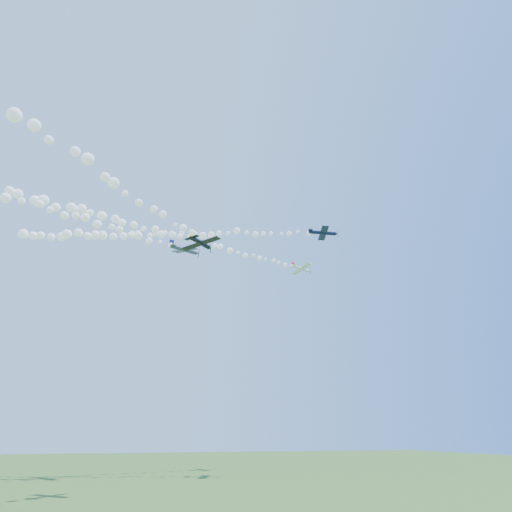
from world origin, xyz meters
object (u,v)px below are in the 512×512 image
object	(u,v)px
plane_white	(301,269)
plane_grey	(184,250)
plane_black	(201,243)
plane_navy	(323,233)

from	to	relation	value
plane_white	plane_grey	size ratio (longest dim) A/B	0.85
plane_white	plane_black	xyz separation A→B (m)	(-33.34, -38.14, -13.21)
plane_navy	plane_white	bearing A→B (deg)	101.35
plane_navy	plane_black	bearing A→B (deg)	-131.49
plane_grey	plane_black	xyz separation A→B (m)	(0.05, -25.31, -9.46)
plane_white	plane_black	bearing A→B (deg)	-150.02
plane_navy	plane_grey	bearing A→B (deg)	-173.28
plane_white	plane_navy	size ratio (longest dim) A/B	0.89
plane_black	plane_white	bearing A→B (deg)	-0.04
plane_white	plane_grey	xyz separation A→B (m)	(-33.39, -12.84, -3.75)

